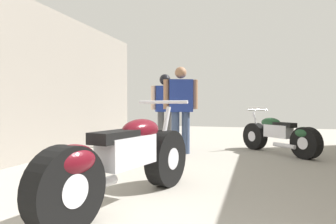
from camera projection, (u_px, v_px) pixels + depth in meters
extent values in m
plane|color=#9E998E|center=(196.00, 177.00, 3.96)|extent=(17.80, 17.80, 0.00)
cube|color=gray|center=(18.00, 80.00, 4.74)|extent=(0.08, 8.16, 2.70)
cylinder|color=black|center=(166.00, 158.00, 3.51)|extent=(0.34, 0.68, 0.66)
cylinder|color=silver|center=(166.00, 158.00, 3.51)|extent=(0.25, 0.29, 0.25)
cylinder|color=black|center=(66.00, 189.00, 2.22)|extent=(0.34, 0.68, 0.66)
cylinder|color=silver|center=(66.00, 189.00, 2.22)|extent=(0.25, 0.29, 0.25)
cube|color=silver|center=(127.00, 151.00, 2.86)|extent=(0.39, 0.70, 0.29)
ellipsoid|color=#5B0F19|center=(141.00, 130.00, 3.05)|extent=(0.38, 0.58, 0.23)
cube|color=black|center=(115.00, 137.00, 2.69)|extent=(0.33, 0.53, 0.10)
ellipsoid|color=#5B0F19|center=(71.00, 161.00, 2.26)|extent=(0.36, 0.50, 0.25)
cylinder|color=silver|center=(164.00, 132.00, 3.47)|extent=(0.11, 0.26, 0.60)
cylinder|color=silver|center=(163.00, 102.00, 3.42)|extent=(0.63, 0.18, 0.04)
cylinder|color=silver|center=(94.00, 186.00, 2.67)|extent=(0.22, 0.57, 0.09)
cylinder|color=black|center=(255.00, 136.00, 6.38)|extent=(0.51, 0.53, 0.56)
cylinder|color=silver|center=(255.00, 136.00, 6.38)|extent=(0.28, 0.28, 0.21)
cylinder|color=black|center=(306.00, 143.00, 5.24)|extent=(0.51, 0.53, 0.56)
cylinder|color=silver|center=(306.00, 143.00, 5.24)|extent=(0.28, 0.28, 0.21)
cube|color=silver|center=(278.00, 131.00, 5.80)|extent=(0.54, 0.55, 0.25)
ellipsoid|color=#1E4728|center=(271.00, 122.00, 5.97)|extent=(0.48, 0.49, 0.19)
cube|color=black|center=(285.00, 125.00, 5.66)|extent=(0.43, 0.44, 0.09)
ellipsoid|color=#1E4728|center=(304.00, 133.00, 5.27)|extent=(0.43, 0.44, 0.21)
cylinder|color=silver|center=(256.00, 124.00, 6.34)|extent=(0.18, 0.19, 0.51)
cylinder|color=silver|center=(257.00, 110.00, 6.30)|extent=(0.42, 0.39, 0.03)
cylinder|color=silver|center=(284.00, 146.00, 5.52)|extent=(0.39, 0.41, 0.08)
cylinder|color=#384766|center=(175.00, 133.00, 5.80)|extent=(0.20, 0.20, 0.81)
cylinder|color=#384766|center=(186.00, 133.00, 5.82)|extent=(0.20, 0.20, 0.81)
cube|color=navy|center=(181.00, 96.00, 5.79)|extent=(0.51, 0.39, 0.62)
cylinder|color=#9E7051|center=(166.00, 94.00, 5.77)|extent=(0.14, 0.14, 0.57)
cylinder|color=#9E7051|center=(195.00, 94.00, 5.82)|extent=(0.14, 0.14, 0.57)
sphere|color=#9E7051|center=(181.00, 73.00, 5.78)|extent=(0.22, 0.22, 0.22)
cylinder|color=#4C4C4C|center=(161.00, 128.00, 6.99)|extent=(0.20, 0.20, 0.79)
cylinder|color=#4C4C4C|center=(169.00, 128.00, 7.02)|extent=(0.20, 0.20, 0.79)
cube|color=navy|center=(165.00, 99.00, 6.99)|extent=(0.49, 0.40, 0.60)
cylinder|color=beige|center=(153.00, 98.00, 6.94)|extent=(0.14, 0.14, 0.55)
cylinder|color=beige|center=(176.00, 98.00, 7.04)|extent=(0.14, 0.14, 0.55)
sphere|color=black|center=(165.00, 80.00, 6.98)|extent=(0.22, 0.22, 0.22)
sphere|color=black|center=(165.00, 80.00, 6.98)|extent=(0.26, 0.26, 0.26)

